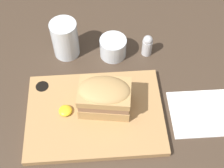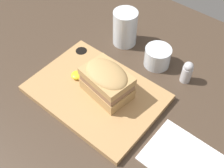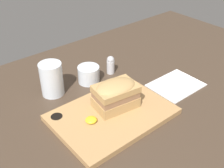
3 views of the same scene
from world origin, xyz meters
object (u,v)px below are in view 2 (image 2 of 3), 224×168
Objects in this scene: serving_board at (96,93)px; wine_glass at (157,58)px; sandwich at (107,81)px; water_glass at (125,30)px; napkin at (183,159)px; salt_shaker at (187,72)px.

wine_glass is (6.45, 21.25, 1.84)cm from serving_board.
serving_board is at bearing -150.73° from sandwich.
water_glass reaches higher than sandwich.
salt_shaker is (-12.66, 22.45, 3.50)cm from napkin.
water_glass is 1.63× the size of salt_shaker.
salt_shaker is at bearing 119.42° from napkin.
sandwich is at bearing 173.38° from napkin.
water_glass is at bearing 175.09° from salt_shaker.
serving_board is at bearing -71.60° from water_glass.
salt_shaker reaches higher than serving_board.
sandwich reaches higher than serving_board.
sandwich is (2.86, 1.60, 5.83)cm from serving_board.
wine_glass is 10.36cm from salt_shaker.
napkin is 2.51× the size of salt_shaker.
water_glass reaches higher than napkin.
napkin is at bearing -44.69° from wine_glass.
water_glass reaches higher than serving_board.
wine_glass is at bearing -7.34° from water_glass.
serving_board is 22.29cm from wine_glass.
water_glass is at bearing 172.66° from wine_glass.
water_glass is at bearing 108.40° from serving_board.
serving_board is 6.69cm from sandwich.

